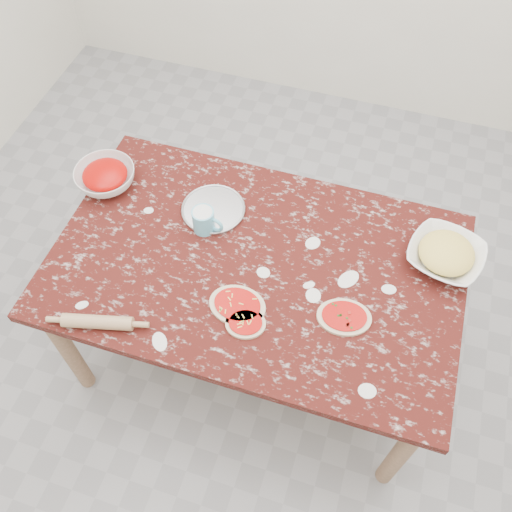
% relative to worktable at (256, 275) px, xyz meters
% --- Properties ---
extents(ground, '(4.00, 4.00, 0.00)m').
position_rel_worktable_xyz_m(ground, '(0.00, 0.00, -0.67)').
color(ground, gray).
extents(worktable, '(1.60, 1.00, 0.75)m').
position_rel_worktable_xyz_m(worktable, '(0.00, 0.00, 0.00)').
color(worktable, '#3B100D').
rests_on(worktable, ground).
extents(pizza_tray, '(0.31, 0.31, 0.01)m').
position_rel_worktable_xyz_m(pizza_tray, '(-0.25, 0.20, 0.09)').
color(pizza_tray, '#B2B2B7').
rests_on(pizza_tray, worktable).
extents(sauce_bowl, '(0.30, 0.30, 0.08)m').
position_rel_worktable_xyz_m(sauce_bowl, '(-0.74, 0.20, 0.12)').
color(sauce_bowl, white).
rests_on(sauce_bowl, worktable).
extents(cheese_bowl, '(0.35, 0.35, 0.07)m').
position_rel_worktable_xyz_m(cheese_bowl, '(0.69, 0.23, 0.12)').
color(cheese_bowl, white).
rests_on(cheese_bowl, worktable).
extents(flour_mug, '(0.13, 0.09, 0.11)m').
position_rel_worktable_xyz_m(flour_mug, '(-0.25, 0.10, 0.14)').
color(flour_mug, '#64C4E3').
rests_on(flour_mug, worktable).
extents(pizza_left, '(0.22, 0.17, 0.02)m').
position_rel_worktable_xyz_m(pizza_left, '(-0.01, -0.20, 0.09)').
color(pizza_left, beige).
rests_on(pizza_left, worktable).
extents(pizza_mid, '(0.17, 0.16, 0.02)m').
position_rel_worktable_xyz_m(pizza_mid, '(0.05, -0.27, 0.09)').
color(pizza_mid, beige).
rests_on(pizza_mid, worktable).
extents(pizza_right, '(0.23, 0.19, 0.02)m').
position_rel_worktable_xyz_m(pizza_right, '(0.38, -0.13, 0.09)').
color(pizza_right, beige).
rests_on(pizza_right, worktable).
extents(rolling_pin, '(0.26, 0.11, 0.05)m').
position_rel_worktable_xyz_m(rolling_pin, '(-0.46, -0.43, 0.11)').
color(rolling_pin, tan).
rests_on(rolling_pin, worktable).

